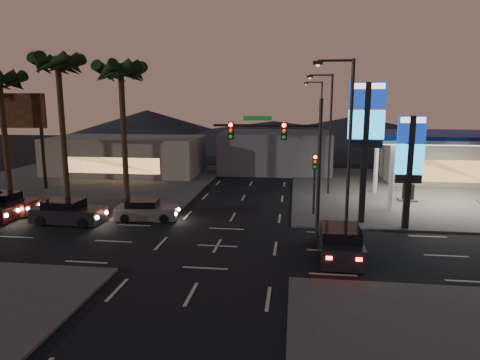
# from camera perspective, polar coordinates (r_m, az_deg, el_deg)

# --- Properties ---
(ground) EXTENTS (140.00, 140.00, 0.00)m
(ground) POSITION_cam_1_polar(r_m,az_deg,el_deg) (23.83, -3.07, -8.77)
(ground) COLOR black
(ground) RESTS_ON ground
(corner_lot_ne) EXTENTS (24.00, 24.00, 0.12)m
(corner_lot_ne) POSITION_cam_1_polar(r_m,az_deg,el_deg) (40.67, 24.19, -1.46)
(corner_lot_ne) COLOR #47443F
(corner_lot_ne) RESTS_ON ground
(corner_lot_nw) EXTENTS (24.00, 24.00, 0.12)m
(corner_lot_nw) POSITION_cam_1_polar(r_m,az_deg,el_deg) (43.80, -20.14, -0.37)
(corner_lot_nw) COLOR #47443F
(corner_lot_nw) RESTS_ON ground
(gas_station) EXTENTS (12.20, 8.20, 5.47)m
(gas_station) POSITION_cam_1_polar(r_m,az_deg,el_deg) (36.22, 26.58, 5.02)
(gas_station) COLOR silver
(gas_station) RESTS_ON ground
(convenience_store) EXTENTS (10.00, 6.00, 4.00)m
(convenience_store) POSITION_cam_1_polar(r_m,az_deg,el_deg) (45.66, 25.00, 2.17)
(convenience_store) COLOR #726B5B
(convenience_store) RESTS_ON ground
(pylon_sign_tall) EXTENTS (2.20, 0.35, 9.00)m
(pylon_sign_tall) POSITION_cam_1_polar(r_m,az_deg,el_deg) (27.99, 16.47, 7.08)
(pylon_sign_tall) COLOR black
(pylon_sign_tall) RESTS_ON ground
(pylon_sign_short) EXTENTS (1.60, 0.35, 7.00)m
(pylon_sign_short) POSITION_cam_1_polar(r_m,az_deg,el_deg) (27.67, 21.72, 3.11)
(pylon_sign_short) COLOR black
(pylon_sign_short) RESTS_ON ground
(traffic_signal_mast) EXTENTS (6.10, 0.39, 8.00)m
(traffic_signal_mast) POSITION_cam_1_polar(r_m,az_deg,el_deg) (24.24, 6.46, 4.20)
(traffic_signal_mast) COLOR black
(traffic_signal_mast) RESTS_ON ground
(pedestal_signal) EXTENTS (0.32, 0.39, 4.30)m
(pedestal_signal) POSITION_cam_1_polar(r_m,az_deg,el_deg) (29.54, 9.92, 0.74)
(pedestal_signal) COLOR black
(pedestal_signal) RESTS_ON ground
(streetlight_near) EXTENTS (2.14, 0.25, 10.00)m
(streetlight_near) POSITION_cam_1_polar(r_m,az_deg,el_deg) (23.36, 13.94, 4.93)
(streetlight_near) COLOR black
(streetlight_near) RESTS_ON ground
(streetlight_mid) EXTENTS (2.14, 0.25, 10.00)m
(streetlight_mid) POSITION_cam_1_polar(r_m,az_deg,el_deg) (36.27, 11.65, 6.93)
(streetlight_mid) COLOR black
(streetlight_mid) RESTS_ON ground
(streetlight_far) EXTENTS (2.14, 0.25, 10.00)m
(streetlight_far) POSITION_cam_1_polar(r_m,az_deg,el_deg) (50.22, 10.50, 7.92)
(streetlight_far) COLOR black
(streetlight_far) RESTS_ON ground
(palm_a) EXTENTS (4.41, 4.41, 10.86)m
(palm_a) POSITION_cam_1_polar(r_m,az_deg,el_deg) (34.26, -15.57, 12.77)
(palm_a) COLOR black
(palm_a) RESTS_ON ground
(palm_b) EXTENTS (4.41, 4.41, 11.46)m
(palm_b) POSITION_cam_1_polar(r_m,az_deg,el_deg) (36.49, -23.06, 13.02)
(palm_b) COLOR black
(palm_b) RESTS_ON ground
(palm_c) EXTENTS (4.41, 4.41, 10.26)m
(palm_c) POSITION_cam_1_polar(r_m,az_deg,el_deg) (39.17, -29.38, 10.70)
(palm_c) COLOR black
(palm_c) RESTS_ON ground
(billboard) EXTENTS (6.00, 0.30, 8.50)m
(billboard) POSITION_cam_1_polar(r_m,az_deg,el_deg) (42.91, -27.91, 7.28)
(billboard) COLOR black
(billboard) RESTS_ON ground
(building_far_west) EXTENTS (16.00, 8.00, 4.00)m
(building_far_west) POSITION_cam_1_polar(r_m,az_deg,el_deg) (48.05, -14.89, 3.18)
(building_far_west) COLOR #726B5B
(building_far_west) RESTS_ON ground
(building_far_mid) EXTENTS (12.00, 9.00, 4.40)m
(building_far_mid) POSITION_cam_1_polar(r_m,az_deg,el_deg) (48.49, 4.81, 3.80)
(building_far_mid) COLOR #4C4C51
(building_far_mid) RESTS_ON ground
(hill_left) EXTENTS (40.00, 40.00, 6.00)m
(hill_left) POSITION_cam_1_polar(r_m,az_deg,el_deg) (87.25, -12.25, 7.13)
(hill_left) COLOR black
(hill_left) RESTS_ON ground
(hill_right) EXTENTS (50.00, 50.00, 5.00)m
(hill_right) POSITION_cam_1_polar(r_m,az_deg,el_deg) (83.00, 14.97, 6.50)
(hill_right) COLOR black
(hill_right) RESTS_ON ground
(hill_center) EXTENTS (60.00, 60.00, 4.00)m
(hill_center) POSITION_cam_1_polar(r_m,az_deg,el_deg) (82.42, 4.50, 6.45)
(hill_center) COLOR black
(hill_center) RESTS_ON ground
(car_lane_a_front) EXTENTS (4.77, 2.15, 1.53)m
(car_lane_a_front) POSITION_cam_1_polar(r_m,az_deg,el_deg) (30.07, -21.97, -4.02)
(car_lane_a_front) COLOR black
(car_lane_a_front) RESTS_ON ground
(car_lane_b_front) EXTENTS (4.28, 2.09, 1.36)m
(car_lane_b_front) POSITION_cam_1_polar(r_m,az_deg,el_deg) (29.37, -12.40, -3.99)
(car_lane_b_front) COLOR #5F5F62
(car_lane_b_front) RESTS_ON ground
(car_lane_b_rear) EXTENTS (4.80, 2.24, 1.53)m
(car_lane_b_rear) POSITION_cam_1_polar(r_m,az_deg,el_deg) (34.33, -28.96, -2.84)
(car_lane_b_rear) COLOR #33110E
(car_lane_b_rear) RESTS_ON ground
(suv_station) EXTENTS (2.21, 4.96, 1.64)m
(suv_station) POSITION_cam_1_polar(r_m,az_deg,el_deg) (22.62, 13.13, -8.08)
(suv_station) COLOR black
(suv_station) RESTS_ON ground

